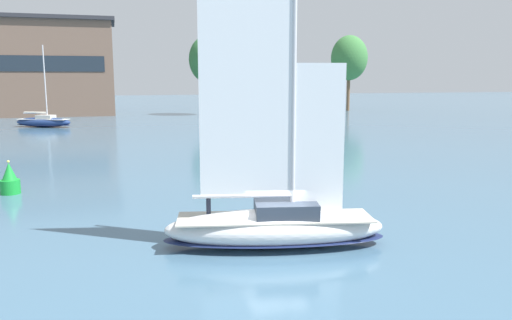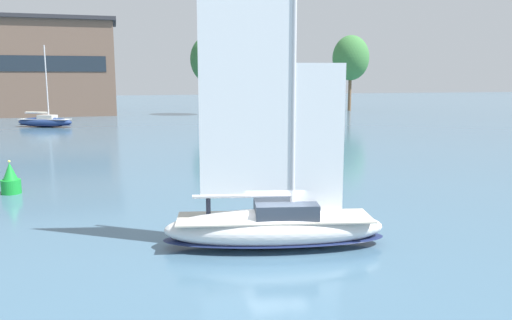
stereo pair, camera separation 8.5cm
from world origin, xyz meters
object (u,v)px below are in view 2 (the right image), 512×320
(sailboat_main, at_px, (275,223))
(sailboat_moored_mid_channel, at_px, (45,122))
(tree_shore_left, at_px, (210,60))
(tree_shore_center, at_px, (351,58))
(channel_buoy, at_px, (11,180))

(sailboat_main, distance_m, sailboat_moored_mid_channel, 62.90)
(tree_shore_left, distance_m, sailboat_main, 79.17)
(tree_shore_left, bearing_deg, sailboat_moored_mid_channel, -148.88)
(tree_shore_center, relative_size, channel_buoy, 7.70)
(tree_shore_left, relative_size, sailboat_moored_mid_channel, 1.28)
(channel_buoy, bearing_deg, sailboat_main, -47.15)
(tree_shore_left, height_order, sailboat_moored_mid_channel, tree_shore_left)
(tree_shore_center, xyz_separation_m, channel_buoy, (-57.39, -68.90, -10.78))
(tree_shore_left, height_order, channel_buoy, tree_shore_left)
(tree_shore_center, bearing_deg, tree_shore_left, -170.79)
(tree_shore_center, xyz_separation_m, sailboat_main, (-44.28, -83.03, -10.59))
(sailboat_main, height_order, channel_buoy, sailboat_main)
(tree_shore_left, bearing_deg, channel_buoy, -111.18)
(tree_shore_left, relative_size, sailboat_main, 1.16)
(sailboat_moored_mid_channel, bearing_deg, tree_shore_center, 20.15)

